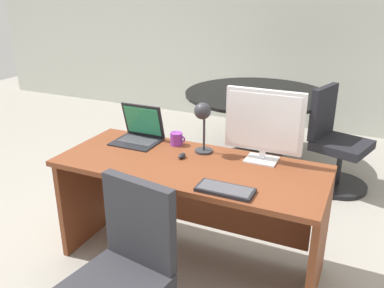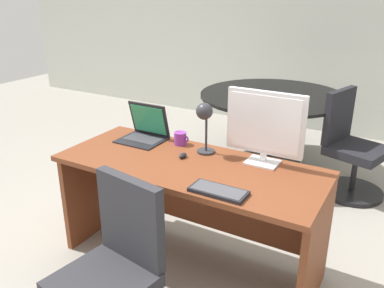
{
  "view_description": "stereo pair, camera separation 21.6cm",
  "coord_description": "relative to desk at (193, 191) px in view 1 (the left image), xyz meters",
  "views": [
    {
      "loc": [
        0.99,
        -2.12,
        1.8
      ],
      "look_at": [
        0.0,
        0.04,
        0.87
      ],
      "focal_mm": 37.86,
      "sensor_mm": 36.0,
      "label": 1
    },
    {
      "loc": [
        1.18,
        -2.02,
        1.8
      ],
      "look_at": [
        0.0,
        0.04,
        0.87
      ],
      "focal_mm": 37.86,
      "sensor_mm": 36.0,
      "label": 2
    }
  ],
  "objects": [
    {
      "name": "desk",
      "position": [
        0.0,
        0.0,
        0.0
      ],
      "size": [
        1.71,
        0.71,
        0.75
      ],
      "color": "brown",
      "rests_on": "ground"
    },
    {
      "name": "coffee_mug",
      "position": [
        -0.22,
        0.2,
        0.27
      ],
      "size": [
        0.11,
        0.09,
        0.09
      ],
      "color": "purple",
      "rests_on": "desk"
    },
    {
      "name": "mouse",
      "position": [
        -0.08,
        0.01,
        0.24
      ],
      "size": [
        0.04,
        0.07,
        0.03
      ],
      "color": "black",
      "rests_on": "desk"
    },
    {
      "name": "keyboard",
      "position": [
        0.33,
        -0.31,
        0.23
      ],
      "size": [
        0.32,
        0.14,
        0.02
      ],
      "color": "black",
      "rests_on": "desk"
    },
    {
      "name": "meeting_table",
      "position": [
        -0.11,
        1.85,
        0.06
      ],
      "size": [
        1.5,
        1.5,
        0.77
      ],
      "color": "black",
      "rests_on": "ground"
    },
    {
      "name": "monitor",
      "position": [
        0.4,
        0.18,
        0.48
      ],
      "size": [
        0.49,
        0.16,
        0.47
      ],
      "color": "silver",
      "rests_on": "desk"
    },
    {
      "name": "ground",
      "position": [
        0.0,
        1.45,
        -0.53
      ],
      "size": [
        12.0,
        12.0,
        0.0
      ],
      "primitive_type": "plane",
      "color": "gray"
    },
    {
      "name": "back_wall",
      "position": [
        0.0,
        3.24,
        0.87
      ],
      "size": [
        10.0,
        0.1,
        2.8
      ],
      "primitive_type": "cube",
      "color": "silver",
      "rests_on": "ground"
    },
    {
      "name": "desk_lamp",
      "position": [
        0.01,
        0.14,
        0.47
      ],
      "size": [
        0.12,
        0.14,
        0.35
      ],
      "color": "#2D2D33",
      "rests_on": "desk"
    },
    {
      "name": "office_chair",
      "position": [
        -0.04,
        -0.79,
        -0.18
      ],
      "size": [
        0.56,
        0.56,
        0.89
      ],
      "color": "black",
      "rests_on": "ground"
    },
    {
      "name": "laptop",
      "position": [
        -0.5,
        0.18,
        0.3
      ],
      "size": [
        0.32,
        0.28,
        0.26
      ],
      "color": "black",
      "rests_on": "desk"
    },
    {
      "name": "meeting_chair_near",
      "position": [
        0.74,
        1.59,
        -0.14
      ],
      "size": [
        0.59,
        0.57,
        0.95
      ],
      "color": "black",
      "rests_on": "ground"
    }
  ]
}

